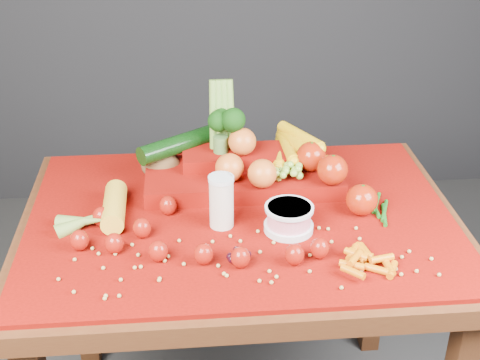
{
  "coord_description": "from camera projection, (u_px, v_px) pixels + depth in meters",
  "views": [
    {
      "loc": [
        -0.13,
        -1.42,
        1.63
      ],
      "look_at": [
        0.0,
        0.02,
        0.85
      ],
      "focal_mm": 50.0,
      "sensor_mm": 36.0,
      "label": 1
    }
  ],
  "objects": [
    {
      "name": "produce_mound",
      "position": [
        252.0,
        165.0,
        1.78
      ],
      "size": [
        0.6,
        0.4,
        0.27
      ],
      "color": "#7A0904",
      "rests_on": "red_cloth"
    },
    {
      "name": "table",
      "position": [
        241.0,
        250.0,
        1.72
      ],
      "size": [
        1.1,
        0.8,
        0.75
      ],
      "color": "#391A0D",
      "rests_on": "ground"
    },
    {
      "name": "soybean_scatter",
      "position": [
        249.0,
        259.0,
        1.49
      ],
      "size": [
        0.84,
        0.24,
        0.01
      ],
      "primitive_type": null,
      "color": "tan",
      "rests_on": "red_cloth"
    },
    {
      "name": "red_cloth",
      "position": [
        241.0,
        217.0,
        1.67
      ],
      "size": [
        1.05,
        0.75,
        0.01
      ],
      "primitive_type": "cube",
      "color": "#7A0904",
      "rests_on": "table"
    },
    {
      "name": "dark_grape_cluster",
      "position": [
        239.0,
        254.0,
        1.49
      ],
      "size": [
        0.06,
        0.05,
        0.03
      ],
      "primitive_type": null,
      "color": "black",
      "rests_on": "red_cloth"
    },
    {
      "name": "green_bean_pile",
      "position": [
        383.0,
        209.0,
        1.68
      ],
      "size": [
        0.14,
        0.12,
        0.01
      ],
      "primitive_type": null,
      "color": "#145A16",
      "rests_on": "red_cloth"
    },
    {
      "name": "baby_carrot_pile",
      "position": [
        369.0,
        261.0,
        1.46
      ],
      "size": [
        0.18,
        0.18,
        0.03
      ],
      "primitive_type": null,
      "color": "#CF6707",
      "rests_on": "red_cloth"
    },
    {
      "name": "potato",
      "position": [
        161.0,
        166.0,
        1.82
      ],
      "size": [
        0.11,
        0.08,
        0.07
      ],
      "primitive_type": "ellipsoid",
      "color": "#4F351E",
      "rests_on": "red_cloth"
    },
    {
      "name": "strawberry_scatter",
      "position": [
        181.0,
        238.0,
        1.52
      ],
      "size": [
        0.58,
        0.28,
        0.05
      ],
      "color": "#951307",
      "rests_on": "red_cloth"
    },
    {
      "name": "yogurt_bowl",
      "position": [
        289.0,
        217.0,
        1.59
      ],
      "size": [
        0.12,
        0.12,
        0.07
      ],
      "rotation": [
        0.0,
        0.0,
        -0.43
      ],
      "color": "silver",
      "rests_on": "red_cloth"
    },
    {
      "name": "milk_glass",
      "position": [
        221.0,
        200.0,
        1.59
      ],
      "size": [
        0.06,
        0.06,
        0.13
      ],
      "rotation": [
        0.0,
        0.0,
        0.18
      ],
      "color": "beige",
      "rests_on": "red_cloth"
    },
    {
      "name": "corn_ear",
      "position": [
        94.0,
        217.0,
        1.62
      ],
      "size": [
        0.19,
        0.23,
        0.06
      ],
      "rotation": [
        0.0,
        0.0,
        1.59
      ],
      "color": "gold",
      "rests_on": "red_cloth"
    }
  ]
}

